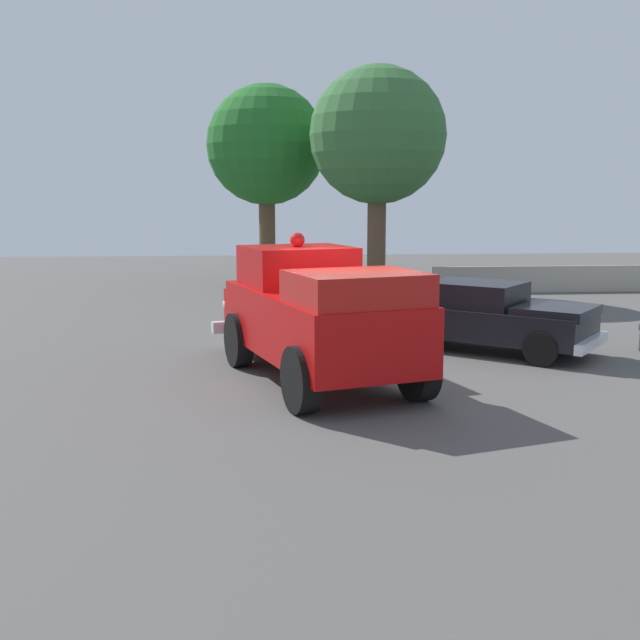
# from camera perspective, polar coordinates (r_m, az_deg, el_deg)

# --- Properties ---
(ground_plane) EXTENTS (60.00, 60.00, 0.00)m
(ground_plane) POSITION_cam_1_polar(r_m,az_deg,el_deg) (13.33, 2.83, -4.97)
(ground_plane) COLOR #514F4C
(vintage_fire_truck) EXTENTS (3.81, 6.32, 2.59)m
(vintage_fire_truck) POSITION_cam_1_polar(r_m,az_deg,el_deg) (13.65, -0.36, 0.50)
(vintage_fire_truck) COLOR black
(vintage_fire_truck) RESTS_ON ground
(classic_hot_rod) EXTENTS (4.54, 4.20, 1.46)m
(classic_hot_rod) POSITION_cam_1_polar(r_m,az_deg,el_deg) (16.60, 12.49, 0.27)
(classic_hot_rod) COLOR black
(classic_hot_rod) RESTS_ON ground
(lawn_chair_by_car) EXTENTS (0.69, 0.69, 1.02)m
(lawn_chair_by_car) POSITION_cam_1_polar(r_m,az_deg,el_deg) (17.70, 1.60, 0.52)
(lawn_chair_by_car) COLOR #B7BABF
(lawn_chair_by_car) RESTS_ON ground
(oak_tree_left) EXTENTS (4.42, 4.42, 7.34)m
(oak_tree_left) POSITION_cam_1_polar(r_m,az_deg,el_deg) (29.09, -4.02, 12.77)
(oak_tree_left) COLOR brown
(oak_tree_left) RESTS_ON ground
(oak_tree_right) EXTENTS (4.51, 4.51, 7.50)m
(oak_tree_right) POSITION_cam_1_polar(r_m,az_deg,el_deg) (25.95, 4.31, 13.44)
(oak_tree_right) COLOR brown
(oak_tree_right) RESTS_ON ground
(traffic_cone) EXTENTS (0.40, 0.40, 0.64)m
(traffic_cone) POSITION_cam_1_polar(r_m,az_deg,el_deg) (17.72, -4.12, -0.42)
(traffic_cone) COLOR orange
(traffic_cone) RESTS_ON ground
(background_fence) EXTENTS (11.00, 0.12, 0.90)m
(background_fence) POSITION_cam_1_polar(r_m,az_deg,el_deg) (28.00, 19.38, 2.92)
(background_fence) COLOR #A8A393
(background_fence) RESTS_ON ground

